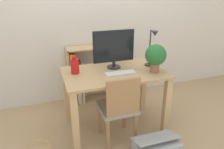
% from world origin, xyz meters
% --- Properties ---
extents(ground_plane, '(10.00, 10.00, 0.00)m').
position_xyz_m(ground_plane, '(0.00, 0.00, 0.00)').
color(ground_plane, tan).
extents(wall_back, '(8.00, 0.05, 2.60)m').
position_xyz_m(wall_back, '(0.00, 0.94, 1.30)').
color(wall_back, silver).
rests_on(wall_back, ground_plane).
extents(desk, '(1.19, 0.73, 0.75)m').
position_xyz_m(desk, '(0.00, 0.00, 0.61)').
color(desk, tan).
rests_on(desk, ground_plane).
extents(monitor, '(0.51, 0.16, 0.46)m').
position_xyz_m(monitor, '(0.03, 0.13, 1.01)').
color(monitor, '#232326').
rests_on(monitor, desk).
extents(keyboard, '(0.35, 0.11, 0.02)m').
position_xyz_m(keyboard, '(0.04, -0.08, 0.76)').
color(keyboard, silver).
rests_on(keyboard, desk).
extents(vase, '(0.10, 0.10, 0.22)m').
position_xyz_m(vase, '(-0.44, 0.10, 0.85)').
color(vase, red).
rests_on(vase, desk).
extents(desk_lamp, '(0.10, 0.19, 0.45)m').
position_xyz_m(desk_lamp, '(0.47, 0.01, 1.03)').
color(desk_lamp, '#2D2D33').
rests_on(desk_lamp, desk).
extents(potted_plant, '(0.24, 0.24, 0.32)m').
position_xyz_m(potted_plant, '(0.43, -0.15, 0.95)').
color(potted_plant, '#9E6647').
rests_on(potted_plant, desk).
extents(chair, '(0.40, 0.40, 0.83)m').
position_xyz_m(chair, '(-0.05, -0.28, 0.45)').
color(chair, gray).
rests_on(chair, ground_plane).
extents(bookshelf, '(0.94, 0.28, 0.87)m').
position_xyz_m(bookshelf, '(-0.15, 0.77, 0.40)').
color(bookshelf, tan).
rests_on(bookshelf, ground_plane).
extents(storage_box, '(0.47, 0.33, 0.26)m').
position_xyz_m(storage_box, '(0.24, -0.65, 0.10)').
color(storage_box, '#999EA3').
rests_on(storage_box, ground_plane).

